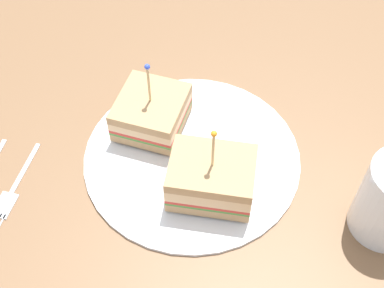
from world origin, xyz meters
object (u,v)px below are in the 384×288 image
(plate, at_px, (192,156))
(fork, at_px, (11,193))
(sandwich_half_back, at_px, (151,112))
(sandwich_half_front, at_px, (212,178))

(plate, relative_size, fork, 2.37)
(sandwich_half_back, distance_m, fork, 0.20)
(plate, xyz_separation_m, sandwich_half_back, (0.07, 0.00, 0.03))
(plate, bearing_deg, sandwich_half_front, 155.97)
(plate, xyz_separation_m, sandwich_half_front, (-0.06, 0.02, 0.03))
(sandwich_half_back, xyz_separation_m, fork, (0.05, 0.19, -0.03))
(sandwich_half_front, height_order, sandwich_half_back, sandwich_half_front)
(sandwich_half_front, bearing_deg, sandwich_half_back, -10.34)
(sandwich_half_back, bearing_deg, fork, 75.47)
(sandwich_half_front, bearing_deg, plate, -24.03)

